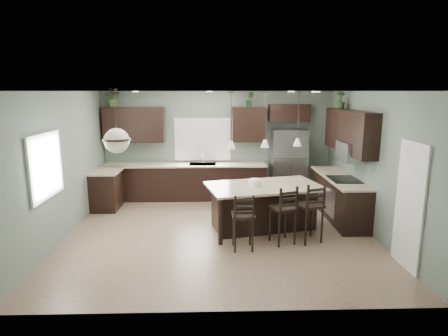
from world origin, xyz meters
TOP-DOWN VIEW (x-y plane):
  - ground at (0.00, 0.00)m, footprint 6.00×6.00m
  - pantry_door at (2.98, -1.55)m, footprint 0.04×0.82m
  - window_back at (-0.40, 2.73)m, footprint 1.35×0.02m
  - window_left at (-2.98, -0.80)m, footprint 0.02×1.10m
  - left_return_cabs at (-2.70, 1.70)m, footprint 0.60×0.90m
  - left_return_countertop at (-2.68, 1.70)m, footprint 0.66×0.96m
  - back_lower_cabs at (-0.85, 2.45)m, footprint 4.20×0.60m
  - back_countertop at (-0.85, 2.43)m, footprint 4.20×0.66m
  - sink_inset at (-0.40, 2.43)m, footprint 0.70×0.45m
  - faucet at (-0.40, 2.40)m, footprint 0.02×0.02m
  - back_upper_left at (-2.15, 2.58)m, footprint 1.55×0.34m
  - back_upper_right at (0.80, 2.58)m, footprint 0.85×0.34m
  - fridge_header at (1.85, 2.58)m, footprint 1.05×0.34m
  - right_lower_cabs at (2.70, 0.87)m, footprint 0.60×2.35m
  - right_countertop at (2.68, 0.87)m, footprint 0.66×2.35m
  - cooktop at (2.68, 0.60)m, footprint 0.58×0.75m
  - wall_oven_front at (2.40, 0.60)m, footprint 0.01×0.72m
  - right_upper_cabs at (2.83, 0.87)m, footprint 0.34×2.35m
  - microwave at (2.78, 0.60)m, footprint 0.40×0.75m
  - refrigerator at (1.83, 2.41)m, footprint 0.90×0.74m
  - kitchen_island at (0.91, 0.21)m, footprint 2.50×1.77m
  - serving_dish at (0.71, 0.16)m, footprint 0.24×0.24m
  - bar_stool_left at (0.40, -0.80)m, footprint 0.40×0.40m
  - bar_stool_center at (1.16, -0.54)m, footprint 0.53×0.53m
  - bar_stool_right at (1.67, -0.47)m, footprint 0.55×0.55m
  - pendant_left at (0.23, 0.05)m, footprint 0.17×0.17m
  - pendant_center at (0.91, 0.21)m, footprint 0.17×0.17m
  - pendant_right at (1.59, 0.37)m, footprint 0.17×0.17m
  - chandelier at (-1.61, -1.35)m, footprint 0.43×0.43m
  - plant_back_left at (-2.62, 2.55)m, footprint 0.47×0.43m
  - plant_back_right at (0.82, 2.55)m, footprint 0.22×0.18m
  - plant_right_wall at (2.80, 1.48)m, footprint 0.27×0.27m
  - room_shell at (0.00, 0.00)m, footprint 6.00×6.00m

SIDE VIEW (x-z plane):
  - ground at x=0.00m, z-range 0.00..0.00m
  - left_return_cabs at x=-2.70m, z-range 0.00..0.90m
  - back_lower_cabs at x=-0.85m, z-range 0.00..0.90m
  - right_lower_cabs at x=2.70m, z-range 0.00..0.90m
  - wall_oven_front at x=2.40m, z-range 0.15..0.75m
  - kitchen_island at x=0.91m, z-range 0.00..0.92m
  - bar_stool_left at x=0.40m, z-range 0.00..1.05m
  - bar_stool_center at x=1.16m, z-range 0.00..1.12m
  - bar_stool_right at x=1.67m, z-range 0.00..1.16m
  - left_return_countertop at x=-2.68m, z-range 0.90..0.94m
  - back_countertop at x=-0.85m, z-range 0.90..0.94m
  - right_countertop at x=2.68m, z-range 0.90..0.94m
  - refrigerator at x=1.83m, z-range 0.00..1.85m
  - sink_inset at x=-0.40m, z-range 0.93..0.94m
  - cooktop at x=2.68m, z-range 0.93..0.95m
  - serving_dish at x=0.71m, z-range 0.92..1.06m
  - pantry_door at x=2.98m, z-range 0.00..2.04m
  - faucet at x=-0.40m, z-range 0.94..1.22m
  - window_back at x=-0.40m, z-range 1.05..2.05m
  - window_left at x=-2.98m, z-range 1.05..2.05m
  - microwave at x=2.78m, z-range 1.35..1.75m
  - room_shell at x=0.00m, z-range -1.30..4.70m
  - back_upper_left at x=-2.15m, z-range 1.50..2.40m
  - back_upper_right at x=0.80m, z-range 1.50..2.40m
  - right_upper_cabs at x=2.83m, z-range 1.50..2.40m
  - fridge_header at x=1.85m, z-range 2.02..2.48m
  - pendant_left at x=0.23m, z-range 1.70..2.80m
  - pendant_center at x=0.91m, z-range 1.70..2.80m
  - pendant_right at x=1.59m, z-range 1.70..2.80m
  - chandelier at x=-1.61m, z-range 1.86..2.80m
  - plant_back_right at x=0.82m, z-range 2.40..2.79m
  - plant_right_wall at x=2.80m, z-range 2.40..2.81m
  - plant_back_left at x=-2.62m, z-range 2.40..2.87m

